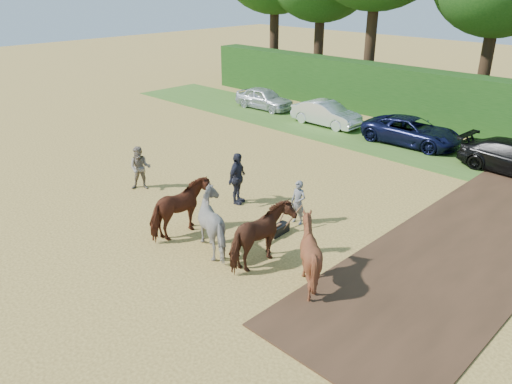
{
  "coord_description": "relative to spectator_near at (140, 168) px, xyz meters",
  "views": [
    {
      "loc": [
        6.38,
        -8.25,
        7.76
      ],
      "look_at": [
        -3.99,
        2.25,
        1.4
      ],
      "focal_mm": 35.0,
      "sensor_mm": 36.0,
      "label": 1
    }
  ],
  "objects": [
    {
      "name": "spectator_near",
      "position": [
        0.0,
        0.0,
        0.0
      ],
      "size": [
        1.07,
        1.07,
        1.75
      ],
      "primitive_type": "imported",
      "rotation": [
        0.0,
        0.0,
        0.82
      ],
      "color": "gray",
      "rests_on": "ground"
    },
    {
      "name": "plough_team",
      "position": [
        6.61,
        -0.82,
        0.04
      ],
      "size": [
        6.06,
        4.64,
        1.84
      ],
      "color": "maroon",
      "rests_on": "ground"
    },
    {
      "name": "ground",
      "position": [
        9.75,
        -1.61,
        -0.88
      ],
      "size": [
        120.0,
        120.0,
        0.0
      ],
      "primitive_type": "plane",
      "color": "gold",
      "rests_on": "ground"
    },
    {
      "name": "earth_strip",
      "position": [
        11.25,
        5.39,
        -0.85
      ],
      "size": [
        4.5,
        17.0,
        0.05
      ],
      "primitive_type": "cube",
      "color": "#472D1C",
      "rests_on": "ground"
    },
    {
      "name": "spectator_far",
      "position": [
        3.71,
        1.74,
        0.1
      ],
      "size": [
        0.83,
        1.24,
        1.96
      ],
      "primitive_type": "imported",
      "rotation": [
        0.0,
        0.0,
        1.91
      ],
      "color": "#23252F",
      "rests_on": "ground"
    },
    {
      "name": "grass_verge",
      "position": [
        9.75,
        12.39,
        -0.86
      ],
      "size": [
        50.0,
        5.0,
        0.03
      ],
      "primitive_type": "cube",
      "color": "#38601E",
      "rests_on": "ground"
    }
  ]
}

